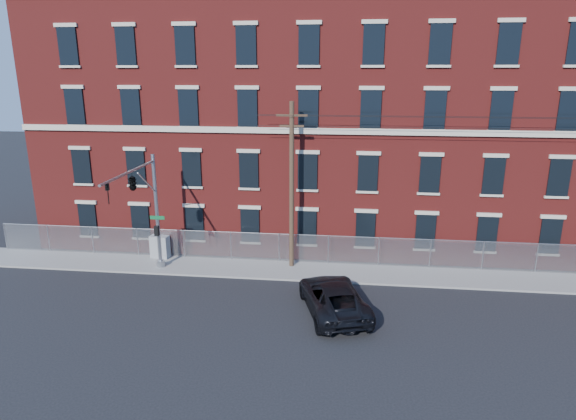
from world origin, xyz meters
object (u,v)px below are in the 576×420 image
(traffic_signal_mast, at_px, (139,193))
(pickup_truck, at_px, (333,297))
(utility_pole_near, at_px, (292,183))
(utility_cabinet, at_px, (160,247))

(traffic_signal_mast, height_order, pickup_truck, traffic_signal_mast)
(utility_pole_near, distance_m, pickup_truck, 7.72)
(pickup_truck, bearing_deg, traffic_signal_mast, -27.76)
(utility_cabinet, bearing_deg, pickup_truck, -20.37)
(pickup_truck, xyz_separation_m, utility_cabinet, (-11.32, 6.02, 0.04))
(pickup_truck, bearing_deg, utility_cabinet, -44.19)
(traffic_signal_mast, xyz_separation_m, pickup_truck, (10.74, -2.20, -4.57))
(utility_pole_near, xyz_separation_m, utility_cabinet, (-8.58, 0.40, -4.48))
(pickup_truck, height_order, utility_cabinet, pickup_truck)
(traffic_signal_mast, bearing_deg, utility_cabinet, 98.60)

